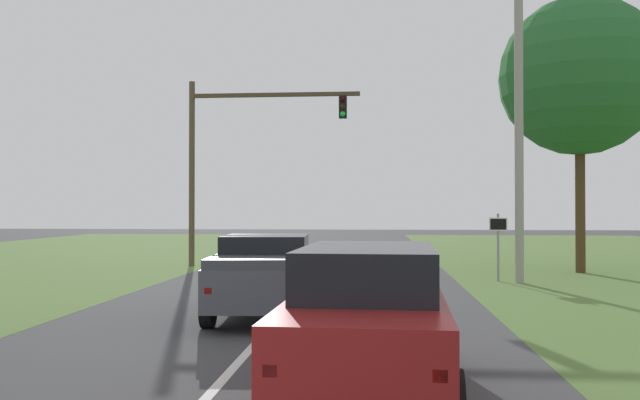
{
  "coord_description": "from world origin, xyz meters",
  "views": [
    {
      "loc": [
        2.14,
        -3.5,
        2.4
      ],
      "look_at": [
        0.18,
        19.62,
        2.7
      ],
      "focal_mm": 37.26,
      "sensor_mm": 36.0,
      "label": 1
    }
  ],
  "objects_px": {
    "traffic_light": "(235,145)",
    "utility_pole_right": "(519,139)",
    "red_suv_near": "(368,316)",
    "pickup_truck_lead": "(267,274)",
    "oak_tree_right": "(580,76)",
    "keep_moving_sign": "(498,238)"
  },
  "relations": [
    {
      "from": "pickup_truck_lead",
      "to": "oak_tree_right",
      "type": "relative_size",
      "value": 0.51
    },
    {
      "from": "keep_moving_sign",
      "to": "oak_tree_right",
      "type": "distance_m",
      "value": 7.66
    },
    {
      "from": "keep_moving_sign",
      "to": "pickup_truck_lead",
      "type": "bearing_deg",
      "value": -129.98
    },
    {
      "from": "pickup_truck_lead",
      "to": "traffic_light",
      "type": "xyz_separation_m",
      "value": [
        -3.4,
        12.44,
        4.11
      ]
    },
    {
      "from": "keep_moving_sign",
      "to": "oak_tree_right",
      "type": "relative_size",
      "value": 0.22
    },
    {
      "from": "red_suv_near",
      "to": "oak_tree_right",
      "type": "height_order",
      "value": "oak_tree_right"
    },
    {
      "from": "keep_moving_sign",
      "to": "utility_pole_right",
      "type": "relative_size",
      "value": 0.24
    },
    {
      "from": "red_suv_near",
      "to": "pickup_truck_lead",
      "type": "bearing_deg",
      "value": 111.19
    },
    {
      "from": "traffic_light",
      "to": "utility_pole_right",
      "type": "xyz_separation_m",
      "value": [
        10.44,
        -5.24,
        -0.42
      ]
    },
    {
      "from": "pickup_truck_lead",
      "to": "traffic_light",
      "type": "distance_m",
      "value": 13.54
    },
    {
      "from": "pickup_truck_lead",
      "to": "utility_pole_right",
      "type": "bearing_deg",
      "value": 45.68
    },
    {
      "from": "traffic_light",
      "to": "oak_tree_right",
      "type": "relative_size",
      "value": 0.74
    },
    {
      "from": "pickup_truck_lead",
      "to": "utility_pole_right",
      "type": "height_order",
      "value": "utility_pole_right"
    },
    {
      "from": "red_suv_near",
      "to": "keep_moving_sign",
      "type": "height_order",
      "value": "keep_moving_sign"
    },
    {
      "from": "red_suv_near",
      "to": "traffic_light",
      "type": "relative_size",
      "value": 0.64
    },
    {
      "from": "keep_moving_sign",
      "to": "utility_pole_right",
      "type": "xyz_separation_m",
      "value": [
        0.58,
        -0.49,
        3.2
      ]
    },
    {
      "from": "pickup_truck_lead",
      "to": "traffic_light",
      "type": "relative_size",
      "value": 0.68
    },
    {
      "from": "pickup_truck_lead",
      "to": "utility_pole_right",
      "type": "distance_m",
      "value": 10.72
    },
    {
      "from": "oak_tree_right",
      "to": "pickup_truck_lead",
      "type": "bearing_deg",
      "value": -132.61
    },
    {
      "from": "traffic_light",
      "to": "oak_tree_right",
      "type": "height_order",
      "value": "oak_tree_right"
    },
    {
      "from": "red_suv_near",
      "to": "traffic_light",
      "type": "distance_m",
      "value": 19.73
    },
    {
      "from": "red_suv_near",
      "to": "oak_tree_right",
      "type": "distance_m",
      "value": 19.66
    }
  ]
}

